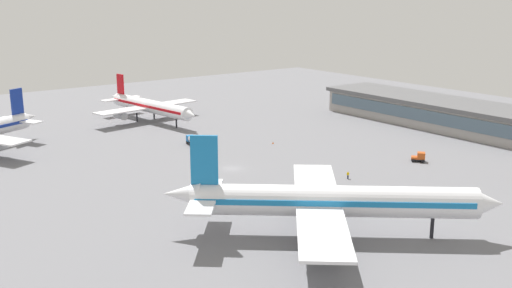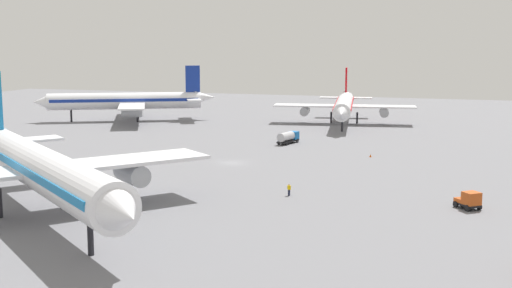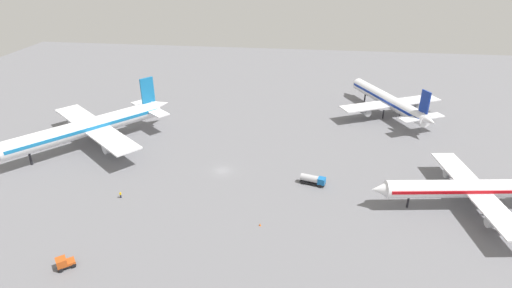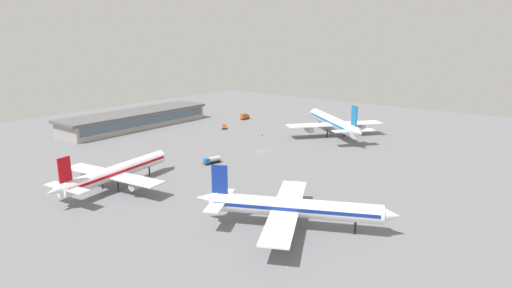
{
  "view_description": "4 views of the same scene",
  "coord_description": "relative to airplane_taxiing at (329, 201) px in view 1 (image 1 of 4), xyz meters",
  "views": [
    {
      "loc": [
        -108.19,
        74.03,
        38.8
      ],
      "look_at": [
        3.56,
        -9.54,
        3.73
      ],
      "focal_mm": 41.24,
      "sensor_mm": 36.0,
      "label": 1
    },
    {
      "loc": [
        -111.24,
        -38.83,
        21.49
      ],
      "look_at": [
        0.49,
        -4.16,
        3.44
      ],
      "focal_mm": 47.93,
      "sensor_mm": 36.0,
      "label": 2
    },
    {
      "loc": [
        21.16,
        -93.01,
        55.04
      ],
      "look_at": [
        8.71,
        3.76,
        6.78
      ],
      "focal_mm": 28.46,
      "sensor_mm": 36.0,
      "label": 3
    },
    {
      "loc": [
        125.76,
        94.67,
        43.15
      ],
      "look_at": [
        6.45,
        2.37,
        4.62
      ],
      "focal_mm": 28.8,
      "sensor_mm": 36.0,
      "label": 4
    }
  ],
  "objects": [
    {
      "name": "baggage_tug",
      "position": [
        20.06,
        -49.37,
        -5.04
      ],
      "size": [
        3.74,
        3.64,
        2.3
      ],
      "rotation": [
        0.0,
        0.0,
        3.84
      ],
      "color": "black",
      "rests_on": "ground"
    },
    {
      "name": "safety_cone_mid_apron",
      "position": [
        55.2,
        -32.04,
        -5.89
      ],
      "size": [
        0.44,
        0.44,
        0.6
      ],
      "primitive_type": "cone",
      "color": "#EA590C",
      "rests_on": "ground"
    },
    {
      "name": "ground_crew_worker",
      "position": [
        20.57,
        -25.55,
        -5.35
      ],
      "size": [
        0.49,
        0.55,
        1.67
      ],
      "rotation": [
        0.0,
        0.0,
        5.92
      ],
      "color": "#1E2338",
      "rests_on": "ground"
    },
    {
      "name": "airplane_distant",
      "position": [
        101.89,
        -18.86,
        -1.22
      ],
      "size": [
        44.86,
        36.27,
        13.67
      ],
      "rotation": [
        0.0,
        0.0,
        3.29
      ],
      "color": "white",
      "rests_on": "ground"
    },
    {
      "name": "ground",
      "position": [
        42.25,
        -9.72,
        -6.19
      ],
      "size": [
        288.0,
        288.0,
        0.0
      ],
      "primitive_type": "plane",
      "color": "slate"
    },
    {
      "name": "fuel_truck",
      "position": [
        66.48,
        -13.46,
        -4.81
      ],
      "size": [
        6.58,
        3.46,
        2.5
      ],
      "rotation": [
        0.0,
        0.0,
        6.02
      ],
      "color": "black",
      "rests_on": "ground"
    },
    {
      "name": "terminal_building",
      "position": [
        43.65,
        -87.65,
        -2.05
      ],
      "size": [
        78.16,
        20.37,
        8.13
      ],
      "color": "#9E9993",
      "rests_on": "ground"
    },
    {
      "name": "airplane_taxiing",
      "position": [
        0.0,
        0.0,
        0.0
      ],
      "size": [
        41.11,
        46.45,
        17.04
      ],
      "rotation": [
        0.0,
        0.0,
        4.02
      ],
      "color": "white",
      "rests_on": "ground"
    }
  ]
}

